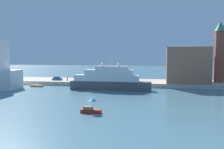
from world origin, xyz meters
The scene contains 10 objects.
ground centered at (0.00, 0.00, 0.00)m, with size 400.00×400.00×0.00m, color slate.
quay_dock centered at (0.00, 25.01, 0.77)m, with size 110.00×18.03×1.54m, color #B7AD99.
large_yacht centered at (4.83, 7.48, 3.35)m, with size 28.06×3.67×11.69m.
small_motorboat centered at (8.16, -27.79, 1.25)m, with size 4.29×1.96×3.21m.
work_barge centered at (-24.12, 11.02, 0.34)m, with size 4.84×1.45×0.68m, color olive.
harbor_building centered at (32.23, 23.12, 8.29)m, with size 15.77×14.15×13.52m, color #9E664C.
bell_tower centered at (44.31, 26.32, 14.26)m, with size 4.41×4.41×23.44m.
parked_car centered at (-20.40, 21.92, 2.15)m, with size 4.02×1.69×1.43m.
person_figure centered at (-15.48, 20.79, 2.33)m, with size 0.36×0.36×1.72m.
mooring_bollard centered at (5.87, 17.80, 1.86)m, with size 0.42×0.42×0.64m, color black.
Camera 1 is at (22.77, -79.90, 12.33)m, focal length 41.68 mm.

